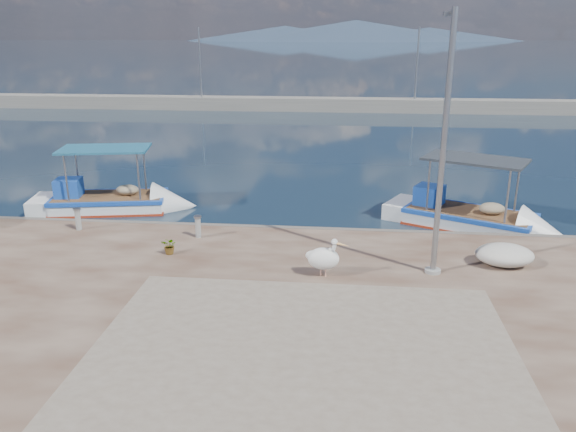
# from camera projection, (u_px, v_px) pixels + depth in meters

# --- Properties ---
(ground) EXTENTS (1400.00, 1400.00, 0.00)m
(ground) POSITION_uv_depth(u_px,v_px,m) (273.00, 307.00, 14.81)
(ground) COLOR #162635
(ground) RESTS_ON ground
(quay_patch) EXTENTS (9.00, 7.00, 0.01)m
(quay_patch) POSITION_uv_depth(u_px,v_px,m) (302.00, 353.00, 11.72)
(quay_patch) COLOR gray
(quay_patch) RESTS_ON quay
(breakwater) EXTENTS (120.00, 2.20, 7.50)m
(breakwater) POSITION_uv_depth(u_px,v_px,m) (327.00, 104.00, 52.47)
(breakwater) COLOR gray
(breakwater) RESTS_ON ground
(mountains) EXTENTS (370.00, 280.00, 22.00)m
(mountains) POSITION_uv_depth(u_px,v_px,m) (351.00, 32.00, 626.48)
(mountains) COLOR #28384C
(mountains) RESTS_ON ground
(boat_left) EXTENTS (6.52, 3.19, 3.00)m
(boat_left) POSITION_uv_depth(u_px,v_px,m) (108.00, 204.00, 22.93)
(boat_left) COLOR white
(boat_left) RESTS_ON ground
(boat_right) EXTENTS (6.59, 4.70, 3.05)m
(boat_right) POSITION_uv_depth(u_px,v_px,m) (467.00, 220.00, 20.94)
(boat_right) COLOR white
(boat_right) RESTS_ON ground
(pelican) EXTENTS (1.20, 0.79, 1.14)m
(pelican) POSITION_uv_depth(u_px,v_px,m) (324.00, 258.00, 15.32)
(pelican) COLOR tan
(pelican) RESTS_ON quay
(lamp_post) EXTENTS (0.44, 0.96, 7.00)m
(lamp_post) POSITION_uv_depth(u_px,v_px,m) (442.00, 157.00, 14.73)
(lamp_post) COLOR gray
(lamp_post) RESTS_ON quay
(bollard_near) EXTENTS (0.24, 0.24, 0.74)m
(bollard_near) POSITION_uv_depth(u_px,v_px,m) (198.00, 226.00, 18.32)
(bollard_near) COLOR gray
(bollard_near) RESTS_ON quay
(bollard_far) EXTENTS (0.25, 0.25, 0.76)m
(bollard_far) POSITION_uv_depth(u_px,v_px,m) (78.00, 218.00, 19.04)
(bollard_far) COLOR gray
(bollard_far) RESTS_ON quay
(potted_plant) EXTENTS (0.54, 0.49, 0.53)m
(potted_plant) POSITION_uv_depth(u_px,v_px,m) (170.00, 246.00, 16.97)
(potted_plant) COLOR #33722D
(potted_plant) RESTS_ON quay
(net_pile_d) EXTENTS (1.65, 1.24, 0.62)m
(net_pile_d) POSITION_uv_depth(u_px,v_px,m) (504.00, 255.00, 16.14)
(net_pile_d) COLOR silver
(net_pile_d) RESTS_ON quay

